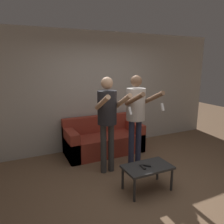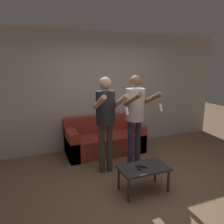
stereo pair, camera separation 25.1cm
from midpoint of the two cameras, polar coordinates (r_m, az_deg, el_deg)
The scene contains 8 objects.
ground_plane at distance 3.83m, azimuth 7.21°, elevation -18.83°, with size 14.00×14.00×0.00m, color brown.
wall_back at distance 5.17m, azimuth -4.73°, elevation 5.46°, with size 6.40×0.06×2.70m.
couch at distance 5.01m, azimuth -3.71°, elevation -7.37°, with size 1.72×0.78×0.80m.
person_standing_left at distance 3.86m, azimuth -3.05°, elevation -0.50°, with size 0.46×0.69×1.76m.
person_standing_right at distance 4.11m, azimuth 4.58°, elevation 0.53°, with size 0.47×0.76×1.78m.
coffee_table at distance 3.59m, azimuth 7.20°, elevation -14.59°, with size 0.77×0.45×0.41m.
remote_near at distance 3.50m, azimuth 5.94°, elevation -14.13°, with size 0.05×0.15×0.02m.
remote_far at distance 3.55m, azimuth 6.92°, elevation -13.73°, with size 0.13×0.13×0.02m.
Camera 1 is at (-1.90, -2.69, 2.00)m, focal length 35.00 mm.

